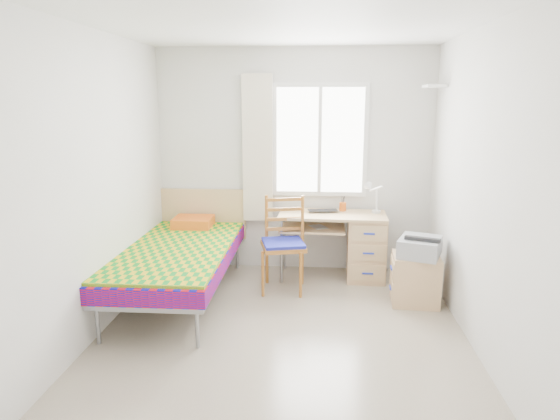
# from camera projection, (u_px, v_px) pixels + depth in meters

# --- Properties ---
(floor) EXTENTS (3.50, 3.50, 0.00)m
(floor) POSITION_uv_depth(u_px,v_px,m) (283.00, 331.00, 4.44)
(floor) COLOR #BCAD93
(floor) RESTS_ON ground
(ceiling) EXTENTS (3.50, 3.50, 0.00)m
(ceiling) POSITION_uv_depth(u_px,v_px,m) (283.00, 23.00, 3.87)
(ceiling) COLOR white
(ceiling) RESTS_ON wall_back
(wall_back) EXTENTS (3.20, 0.00, 3.20)m
(wall_back) POSITION_uv_depth(u_px,v_px,m) (294.00, 161.00, 5.86)
(wall_back) COLOR silver
(wall_back) RESTS_ON ground
(wall_left) EXTENTS (0.00, 3.50, 3.50)m
(wall_left) POSITION_uv_depth(u_px,v_px,m) (97.00, 185.00, 4.28)
(wall_left) COLOR silver
(wall_left) RESTS_ON ground
(wall_right) EXTENTS (0.00, 3.50, 3.50)m
(wall_right) POSITION_uv_depth(u_px,v_px,m) (480.00, 190.00, 4.03)
(wall_right) COLOR silver
(wall_right) RESTS_ON ground
(window) EXTENTS (1.10, 0.04, 1.30)m
(window) POSITION_uv_depth(u_px,v_px,m) (320.00, 140.00, 5.76)
(window) COLOR white
(window) RESTS_ON wall_back
(curtain) EXTENTS (0.35, 0.05, 1.70)m
(curtain) POSITION_uv_depth(u_px,v_px,m) (258.00, 149.00, 5.79)
(curtain) COLOR beige
(curtain) RESTS_ON wall_back
(floating_shelf) EXTENTS (0.20, 0.32, 0.03)m
(floating_shelf) POSITION_uv_depth(u_px,v_px,m) (435.00, 86.00, 5.22)
(floating_shelf) COLOR white
(floating_shelf) RESTS_ON wall_right
(bed) EXTENTS (1.05, 2.23, 0.96)m
(bed) POSITION_uv_depth(u_px,v_px,m) (181.00, 254.00, 5.12)
(bed) COLOR gray
(bed) RESTS_ON floor
(desk) EXTENTS (1.22, 0.59, 0.75)m
(desk) POSITION_uv_depth(u_px,v_px,m) (360.00, 243.00, 5.68)
(desk) COLOR tan
(desk) RESTS_ON floor
(chair) EXTENTS (0.53, 0.53, 1.01)m
(chair) POSITION_uv_depth(u_px,v_px,m) (284.00, 238.00, 5.33)
(chair) COLOR #955C1C
(chair) RESTS_ON floor
(cabinet) EXTENTS (0.49, 0.43, 0.50)m
(cabinet) POSITION_uv_depth(u_px,v_px,m) (415.00, 279.00, 5.01)
(cabinet) COLOR tan
(cabinet) RESTS_ON floor
(printer) EXTENTS (0.51, 0.54, 0.19)m
(printer) POSITION_uv_depth(u_px,v_px,m) (420.00, 246.00, 4.93)
(printer) COLOR #94969B
(printer) RESTS_ON cabinet
(laptop) EXTENTS (0.37, 0.27, 0.03)m
(laptop) POSITION_uv_depth(u_px,v_px,m) (324.00, 212.00, 5.66)
(laptop) COLOR black
(laptop) RESTS_ON desk
(pen_cup) EXTENTS (0.08, 0.08, 0.10)m
(pen_cup) POSITION_uv_depth(u_px,v_px,m) (343.00, 207.00, 5.76)
(pen_cup) COLOR orange
(pen_cup) RESTS_ON desk
(task_lamp) EXTENTS (0.22, 0.31, 0.39)m
(task_lamp) POSITION_uv_depth(u_px,v_px,m) (373.00, 194.00, 5.51)
(task_lamp) COLOR white
(task_lamp) RESTS_ON desk
(book) EXTENTS (0.23, 0.26, 0.02)m
(book) POSITION_uv_depth(u_px,v_px,m) (312.00, 228.00, 5.65)
(book) COLOR gray
(book) RESTS_ON desk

